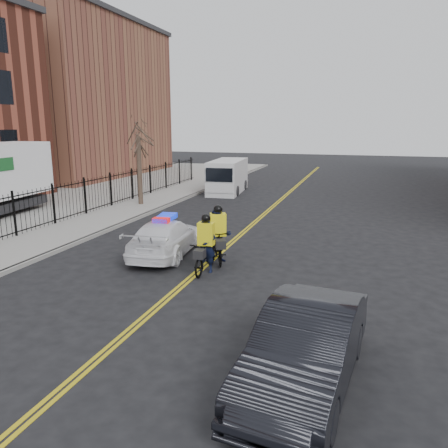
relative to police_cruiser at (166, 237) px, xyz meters
name	(u,v)px	position (x,y,z in m)	size (l,w,h in m)	color
ground	(199,271)	(1.87, -1.39, -0.68)	(120.00, 120.00, 0.00)	black
center_line_left	(254,221)	(1.79, 6.61, -0.68)	(0.10, 60.00, 0.01)	gold
center_line_right	(257,222)	(1.95, 6.61, -0.68)	(0.10, 60.00, 0.01)	gold
sidewalk	(125,211)	(-5.63, 6.61, -0.61)	(3.00, 60.00, 0.15)	gray
curb	(149,213)	(-4.13, 6.61, -0.61)	(0.20, 60.00, 0.15)	gray
iron_fence	(101,194)	(-7.13, 6.61, 0.32)	(0.12, 28.00, 2.00)	black
warehouse_far	(66,101)	(-21.13, 22.61, 6.32)	(14.00, 18.00, 14.00)	brown
street_tree	(138,147)	(-5.73, 8.61, 2.85)	(3.20, 3.20, 4.80)	#32261D
police_cruiser	(166,237)	(0.00, 0.00, 0.00)	(2.42, 4.83, 1.51)	white
dark_sedan	(306,347)	(6.16, -6.93, 0.10)	(1.65, 4.74, 1.56)	black
cargo_van	(227,177)	(-2.40, 15.37, 0.45)	(2.53, 5.69, 2.31)	silver
cyclist_near	(206,252)	(2.13, -1.39, 0.01)	(0.80, 2.05, 1.98)	black
cyclist_far	(218,240)	(2.18, -0.26, 0.14)	(1.40, 2.11, 2.08)	black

